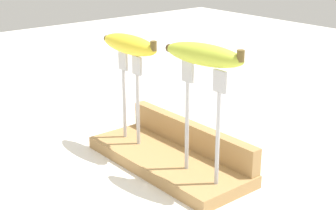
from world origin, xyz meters
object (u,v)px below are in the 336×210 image
(fork_stand_right, at_px, (202,112))
(banana_raised_left, at_px, (129,44))
(banana_raised_right, at_px, (204,54))
(fork_stand_left, at_px, (131,90))

(fork_stand_right, xyz_separation_m, banana_raised_left, (-0.20, -0.00, 0.08))
(banana_raised_right, bearing_deg, fork_stand_left, 180.00)
(banana_raised_left, bearing_deg, fork_stand_left, 1.69)
(fork_stand_left, distance_m, banana_raised_left, 0.09)
(fork_stand_right, bearing_deg, banana_raised_left, -180.00)
(fork_stand_left, relative_size, banana_raised_right, 1.15)
(fork_stand_left, bearing_deg, banana_raised_left, -178.31)
(fork_stand_right, bearing_deg, fork_stand_left, 180.00)
(banana_raised_left, bearing_deg, fork_stand_right, 0.00)
(banana_raised_right, bearing_deg, fork_stand_right, 9.60)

